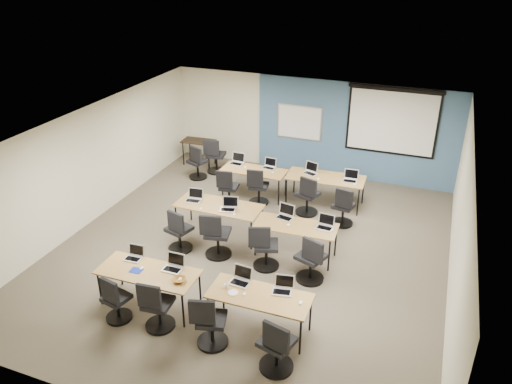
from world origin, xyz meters
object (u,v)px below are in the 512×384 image
at_px(laptop_5, 229,206).
at_px(task_chair_5, 216,238).
at_px(task_chair_0, 116,302).
at_px(task_chair_11, 343,210).
at_px(training_table_front_right, 260,297).
at_px(spare_chair_a, 215,159).
at_px(spare_chair_b, 197,165).
at_px(laptop_9, 269,166).
at_px(task_chair_10, 307,198).
at_px(whiteboard, 299,123).
at_px(training_table_mid_right, 296,227).
at_px(task_chair_6, 265,250).
at_px(task_chair_9, 258,189).
at_px(training_table_back_right, 325,179).
at_px(laptop_1, 174,265).
at_px(laptop_7, 325,224).
at_px(laptop_11, 350,178).
at_px(training_table_back_left, 254,172).
at_px(laptop_3, 283,288).
at_px(training_table_front_left, 148,273).
at_px(task_chair_7, 311,263).
at_px(task_chair_4, 179,234).
at_px(laptop_6, 285,214).
at_px(task_chair_8, 228,190).
at_px(laptop_2, 241,278).
at_px(laptop_4, 194,198).
at_px(laptop_8, 237,161).
at_px(projector_screen, 392,118).
at_px(task_chair_3, 276,349).
at_px(utility_table, 199,143).
at_px(task_chair_1, 157,309).
at_px(training_table_mid_left, 219,207).
at_px(task_chair_2, 210,325).
at_px(laptop_10, 311,171).
at_px(laptop_0, 134,255).

relative_size(laptop_5, task_chair_5, 0.33).
xyz_separation_m(task_chair_0, task_chair_11, (2.95, 4.68, 0.02)).
xyz_separation_m(training_table_front_right, spare_chair_a, (-3.50, 5.71, -0.25)).
bearing_deg(spare_chair_b, laptop_9, 16.63).
distance_m(laptop_9, task_chair_10, 1.50).
height_order(whiteboard, training_table_mid_right, whiteboard).
relative_size(task_chair_6, task_chair_9, 1.03).
distance_m(laptop_5, task_chair_6, 1.43).
bearing_deg(training_table_back_right, laptop_1, -111.34).
relative_size(laptop_7, laptop_11, 0.97).
xyz_separation_m(task_chair_5, task_chair_10, (1.27, 2.45, -0.01)).
height_order(training_table_back_left, task_chair_0, task_chair_0).
distance_m(laptop_3, spare_chair_a, 6.67).
distance_m(training_table_front_left, laptop_1, 0.47).
bearing_deg(task_chair_7, task_chair_4, -161.03).
bearing_deg(training_table_front_left, laptop_11, 61.88).
bearing_deg(training_table_back_left, laptop_6, -53.43).
distance_m(task_chair_8, spare_chair_a, 2.06).
relative_size(training_table_mid_right, laptop_11, 4.83).
height_order(training_table_front_right, task_chair_5, task_chair_5).
height_order(laptop_1, laptop_3, laptop_1).
bearing_deg(laptop_2, task_chair_4, 149.27).
xyz_separation_m(laptop_4, laptop_8, (0.08, 2.30, 0.00)).
xyz_separation_m(projector_screen, laptop_9, (-2.77, -1.70, -1.09)).
relative_size(task_chair_3, task_chair_7, 0.99).
distance_m(whiteboard, task_chair_9, 2.63).
relative_size(laptop_2, task_chair_9, 0.35).
xyz_separation_m(laptop_3, task_chair_4, (-2.78, 1.44, -0.38)).
height_order(task_chair_8, utility_table, task_chair_8).
bearing_deg(training_table_mid_right, training_table_front_left, -131.79).
distance_m(whiteboard, laptop_3, 6.70).
bearing_deg(projector_screen, task_chair_1, -110.96).
relative_size(task_chair_5, task_chair_10, 1.01).
height_order(training_table_mid_left, task_chair_8, task_chair_8).
xyz_separation_m(task_chair_8, task_chair_9, (0.68, 0.31, 0.00)).
bearing_deg(training_table_back_right, laptop_4, -140.13).
bearing_deg(whiteboard, task_chair_4, -102.61).
height_order(training_table_front_right, spare_chair_b, spare_chair_b).
height_order(training_table_front_right, laptop_5, laptop_5).
bearing_deg(task_chair_7, laptop_3, -74.82).
height_order(laptop_11, utility_table, laptop_11).
distance_m(laptop_8, spare_chair_a, 1.30).
xyz_separation_m(task_chair_1, utility_table, (-2.58, 6.66, 0.25)).
height_order(training_table_mid_left, spare_chair_a, spare_chair_a).
xyz_separation_m(task_chair_2, task_chair_4, (-1.84, 2.32, 0.00)).
relative_size(task_chair_4, laptop_10, 2.85).
relative_size(training_table_front_right, laptop_0, 5.55).
distance_m(laptop_6, laptop_7, 0.90).
bearing_deg(laptop_10, task_chair_5, -89.88).
height_order(laptop_7, laptop_9, laptop_7).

